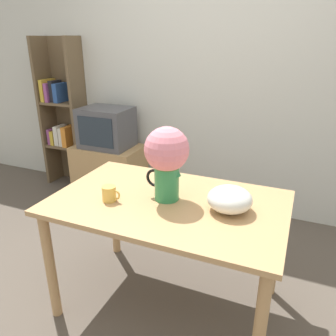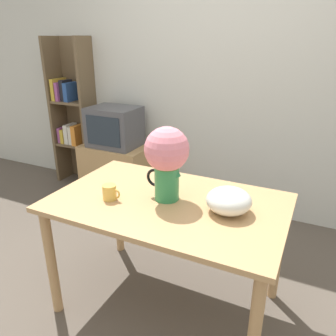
{
  "view_description": "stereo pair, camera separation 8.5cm",
  "coord_description": "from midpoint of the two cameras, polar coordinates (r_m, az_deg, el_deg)",
  "views": [
    {
      "loc": [
        0.82,
        -1.43,
        1.63
      ],
      "look_at": [
        0.15,
        0.15,
        0.95
      ],
      "focal_mm": 35.0,
      "sensor_mm": 36.0,
      "label": 1
    },
    {
      "loc": [
        0.89,
        -1.39,
        1.63
      ],
      "look_at": [
        0.15,
        0.15,
        0.95
      ],
      "focal_mm": 35.0,
      "sensor_mm": 36.0,
      "label": 2
    }
  ],
  "objects": [
    {
      "name": "tv_stand",
      "position": [
        3.57,
        -8.14,
        -0.61
      ],
      "size": [
        0.7,
        0.45,
        0.59
      ],
      "color": "tan",
      "rests_on": "ground_plane"
    },
    {
      "name": "ground_plane",
      "position": [
        2.31,
        -4.23,
        -23.17
      ],
      "size": [
        12.0,
        12.0,
        0.0
      ],
      "primitive_type": "plane",
      "color": "brown"
    },
    {
      "name": "table",
      "position": [
        1.95,
        1.23,
        -8.38
      ],
      "size": [
        1.34,
        0.84,
        0.76
      ],
      "color": "tan",
      "rests_on": "ground_plane"
    },
    {
      "name": "coffee_mug",
      "position": [
        1.92,
        -8.8,
        -4.2
      ],
      "size": [
        0.11,
        0.08,
        0.09
      ],
      "color": "gold",
      "rests_on": "table"
    },
    {
      "name": "flower_vase",
      "position": [
        1.82,
        1.11,
        1.97
      ],
      "size": [
        0.26,
        0.25,
        0.43
      ],
      "color": "#2D844C",
      "rests_on": "table"
    },
    {
      "name": "tv_set",
      "position": [
        3.41,
        -8.59,
        7.1
      ],
      "size": [
        0.5,
        0.4,
        0.4
      ],
      "color": "#4C4C51",
      "rests_on": "tv_stand"
    },
    {
      "name": "white_bowl",
      "position": [
        1.79,
        11.9,
        -5.58
      ],
      "size": [
        0.24,
        0.24,
        0.14
      ],
      "color": "silver",
      "rests_on": "table"
    },
    {
      "name": "bookshelf",
      "position": [
        3.97,
        -15.57,
        8.95
      ],
      "size": [
        0.49,
        0.27,
        1.66
      ],
      "color": "brown",
      "rests_on": "ground_plane"
    },
    {
      "name": "wall_back",
      "position": [
        3.18,
        10.44,
        15.31
      ],
      "size": [
        8.0,
        0.05,
        2.6
      ],
      "color": "silver",
      "rests_on": "ground_plane"
    }
  ]
}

